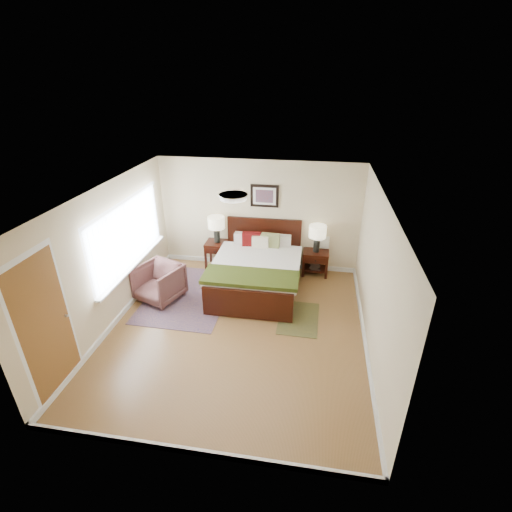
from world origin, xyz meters
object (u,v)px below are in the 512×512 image
Objects in this scene: bed at (257,266)px; lamp_right at (317,233)px; lamp_left at (216,224)px; armchair at (159,283)px; nightstand_left at (217,247)px; rug_persian at (189,295)px; nightstand_right at (315,260)px.

bed is 3.60× the size of lamp_right.
lamp_left is 0.75× the size of armchair.
nightstand_left is at bearing -179.45° from lamp_right.
lamp_left is 1.88m from armchair.
lamp_right is 0.75× the size of armchair.
rug_persian is (-0.29, -1.33, -0.50)m from nightstand_left.
armchair is at bearing -153.48° from nightstand_right.
nightstand_left is 1.45m from rug_persian.
armchair reaches higher than nightstand_right.
bed is 2.00m from armchair.
lamp_right is at bearing 47.88° from armchair.
rug_persian is (0.52, 0.19, -0.36)m from armchair.
nightstand_right is (1.20, 0.84, -0.20)m from bed.
nightstand_left is 2.26m from nightstand_right.
nightstand_right is 2.37m from lamp_left.
nightstand_left is 0.56m from lamp_left.
armchair is (-0.81, -1.54, -0.70)m from lamp_left.
nightstand_right is 0.70× the size of armchair.
nightstand_right is 0.93× the size of lamp_right.
bed is 1.35m from nightstand_left.
rug_persian is at bearing -152.27° from nightstand_right.
lamp_left reaches higher than nightstand_left.
bed is at bearing -38.78° from lamp_left.
bed reaches higher than nightstand_left.
lamp_left is (-2.26, 0.01, 0.72)m from nightstand_right.
nightstand_left is (-1.06, 0.83, -0.04)m from bed.
lamp_right is (1.20, 0.85, 0.45)m from bed.
nightstand_right is at bearing 34.98° from bed.
nightstand_left is 1.11× the size of nightstand_right.
lamp_left is (-1.06, 0.85, 0.52)m from bed.
bed reaches higher than nightstand_right.
lamp_right is (2.26, 0.00, -0.07)m from lamp_left.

